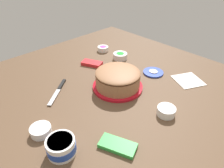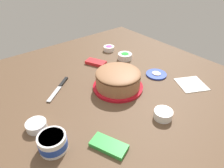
{
  "view_description": "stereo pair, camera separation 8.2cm",
  "coord_description": "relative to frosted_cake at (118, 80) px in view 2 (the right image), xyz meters",
  "views": [
    {
      "loc": [
        -0.66,
        0.62,
        0.66
      ],
      "look_at": [
        -0.01,
        -0.02,
        0.04
      ],
      "focal_mm": 32.24,
      "sensor_mm": 36.0,
      "label": 1
    },
    {
      "loc": [
        -0.71,
        0.56,
        0.66
      ],
      "look_at": [
        -0.01,
        -0.02,
        0.04
      ],
      "focal_mm": 32.24,
      "sensor_mm": 36.0,
      "label": 2
    }
  ],
  "objects": [
    {
      "name": "candy_box_lower",
      "position": [
        0.31,
        -0.07,
        -0.04
      ],
      "size": [
        0.15,
        0.12,
        0.02
      ],
      "primitive_type": "cube",
      "rotation": [
        0.0,
        0.0,
        0.44
      ],
      "color": "red",
      "rests_on": "ground_plane"
    },
    {
      "name": "spreading_knife",
      "position": [
        0.21,
        0.25,
        -0.05
      ],
      "size": [
        0.16,
        0.2,
        0.01
      ],
      "color": "silver",
      "rests_on": "ground_plane"
    },
    {
      "name": "ground_plane",
      "position": [
        0.01,
        0.05,
        -0.05
      ],
      "size": [
        1.54,
        1.54,
        0.0
      ],
      "primitive_type": "plane",
      "color": "brown"
    },
    {
      "name": "paper_napkin",
      "position": [
        -0.24,
        -0.35,
        -0.05
      ],
      "size": [
        0.2,
        0.2,
        0.01
      ],
      "primitive_type": "cube",
      "rotation": [
        0.0,
        0.0,
        -0.48
      ],
      "color": "white",
      "rests_on": "ground_plane"
    },
    {
      "name": "sprinkle_bowl_rainbow",
      "position": [
        0.42,
        -0.27,
        -0.03
      ],
      "size": [
        0.08,
        0.08,
        0.04
      ],
      "color": "white",
      "rests_on": "ground_plane"
    },
    {
      "name": "frosting_tub",
      "position": [
        -0.16,
        0.47,
        -0.02
      ],
      "size": [
        0.11,
        0.11,
        0.07
      ],
      "color": "white",
      "rests_on": "ground_plane"
    },
    {
      "name": "frosting_tub_lid",
      "position": [
        -0.05,
        -0.27,
        -0.05
      ],
      "size": [
        0.13,
        0.13,
        0.02
      ],
      "color": "#233DAD",
      "rests_on": "ground_plane"
    },
    {
      "name": "frosted_cake",
      "position": [
        0.0,
        0.0,
        0.0
      ],
      "size": [
        0.28,
        0.28,
        0.11
      ],
      "color": "red",
      "rests_on": "ground_plane"
    },
    {
      "name": "sprinkle_bowl_orange",
      "position": [
        -0.01,
        0.48,
        -0.04
      ],
      "size": [
        0.09,
        0.09,
        0.03
      ],
      "color": "white",
      "rests_on": "ground_plane"
    },
    {
      "name": "sprinkle_bowl_blue",
      "position": [
        -0.32,
        -0.0,
        -0.03
      ],
      "size": [
        0.09,
        0.09,
        0.04
      ],
      "color": "white",
      "rests_on": "ground_plane"
    },
    {
      "name": "candy_box_upper",
      "position": [
        -0.29,
        0.29,
        -0.04
      ],
      "size": [
        0.16,
        0.12,
        0.02
      ],
      "primitive_type": "cube",
      "rotation": [
        0.0,
        0.0,
        0.39
      ],
      "color": "green",
      "rests_on": "ground_plane"
    },
    {
      "name": "sprinkle_bowl_green",
      "position": [
        0.24,
        -0.27,
        -0.03
      ],
      "size": [
        0.1,
        0.1,
        0.04
      ],
      "color": "white",
      "rests_on": "ground_plane"
    }
  ]
}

